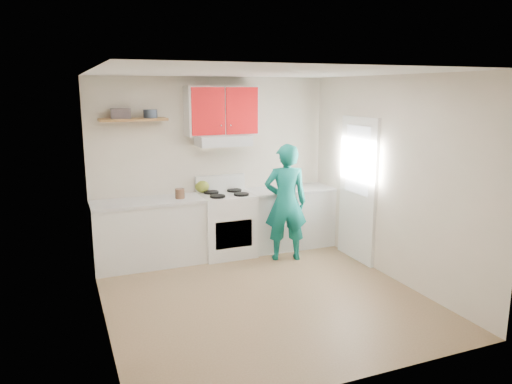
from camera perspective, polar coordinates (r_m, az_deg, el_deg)
name	(u,v)px	position (r m, az deg, el deg)	size (l,w,h in m)	color
floor	(262,296)	(5.98, 0.69, -11.99)	(3.80, 3.80, 0.00)	brown
ceiling	(262,72)	(5.47, 0.76, 13.77)	(3.60, 3.80, 0.04)	white
back_wall	(212,166)	(7.34, -5.10, 3.07)	(3.60, 0.04, 2.60)	beige
front_wall	(356,234)	(3.95, 11.60, -4.84)	(3.60, 0.04, 2.60)	beige
left_wall	(98,203)	(5.16, -18.00, -1.24)	(0.04, 3.80, 2.60)	beige
right_wall	(391,179)	(6.49, 15.52, 1.51)	(0.04, 3.80, 2.60)	beige
door	(358,190)	(7.08, 11.79, 0.28)	(0.05, 0.85, 2.05)	white
door_glass	(357,160)	(6.99, 11.75, 3.67)	(0.01, 0.55, 0.95)	white
counter_left	(149,233)	(7.00, -12.41, -4.73)	(1.52, 0.60, 0.90)	silver
counter_right	(289,218)	(7.65, 3.88, -3.04)	(1.32, 0.60, 0.90)	silver
stove	(227,225)	(7.24, -3.46, -3.82)	(0.76, 0.65, 0.92)	white
range_hood	(223,140)	(7.11, -3.86, 6.02)	(0.76, 0.44, 0.15)	silver
upper_cabinets	(222,111)	(7.13, -4.05, 9.46)	(1.02, 0.33, 0.70)	#B10F11
shelf	(133,120)	(6.86, -14.13, 8.20)	(0.90, 0.30, 0.04)	brown
books	(121,113)	(6.81, -15.49, 8.82)	(0.26, 0.19, 0.14)	#453C40
tin	(150,114)	(6.87, -12.23, 8.92)	(0.19, 0.19, 0.11)	#333D4C
kettle	(202,186)	(7.27, -6.31, 0.64)	(0.21, 0.21, 0.18)	olive
crock	(180,194)	(6.92, -8.87, -0.27)	(0.13, 0.13, 0.16)	#492F20
cutting_board	(265,192)	(7.33, 1.01, 0.00)	(0.27, 0.20, 0.02)	olive
silicone_mat	(311,189)	(7.66, 6.42, 0.40)	(0.28, 0.23, 0.01)	red
person	(286,202)	(6.97, 3.49, -1.22)	(0.61, 0.40, 1.68)	#0B665C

